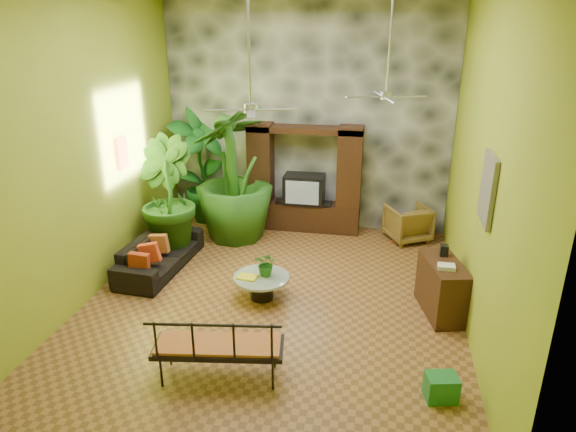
% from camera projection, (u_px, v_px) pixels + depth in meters
% --- Properties ---
extents(ground, '(7.00, 7.00, 0.00)m').
position_uv_depth(ground, '(274.00, 300.00, 8.46)').
color(ground, brown).
rests_on(ground, ground).
extents(back_wall, '(6.00, 0.02, 5.00)m').
position_uv_depth(back_wall, '(308.00, 112.00, 10.75)').
color(back_wall, '#A8AE27').
rests_on(back_wall, ground).
extents(left_wall, '(0.02, 7.00, 5.00)m').
position_uv_depth(left_wall, '(86.00, 143.00, 8.07)').
color(left_wall, '#A8AE27').
rests_on(left_wall, ground).
extents(right_wall, '(0.02, 7.00, 5.00)m').
position_uv_depth(right_wall, '(485.00, 162.00, 7.03)').
color(right_wall, '#A8AE27').
rests_on(right_wall, ground).
extents(stone_accent_wall, '(5.98, 0.10, 4.98)m').
position_uv_depth(stone_accent_wall, '(307.00, 112.00, 10.70)').
color(stone_accent_wall, '#313438').
rests_on(stone_accent_wall, ground).
extents(entertainment_center, '(2.40, 0.55, 2.30)m').
position_uv_depth(entertainment_center, '(304.00, 187.00, 10.98)').
color(entertainment_center, '#321A0D').
rests_on(entertainment_center, ground).
extents(ceiling_fan_front, '(1.28, 1.28, 1.86)m').
position_uv_depth(ceiling_fan_front, '(250.00, 93.00, 6.89)').
color(ceiling_fan_front, '#AFAEB3').
rests_on(ceiling_fan_front, ceiling).
extents(ceiling_fan_back, '(1.28, 1.28, 1.86)m').
position_uv_depth(ceiling_fan_back, '(387.00, 82.00, 8.04)').
color(ceiling_fan_back, '#AFAEB3').
rests_on(ceiling_fan_back, ceiling).
extents(wall_art_mask, '(0.06, 0.32, 0.55)m').
position_uv_depth(wall_art_mask, '(122.00, 153.00, 9.12)').
color(wall_art_mask, '#BB7E16').
rests_on(wall_art_mask, left_wall).
extents(wall_art_painting, '(0.06, 0.70, 0.90)m').
position_uv_depth(wall_art_painting, '(488.00, 189.00, 6.56)').
color(wall_art_painting, teal).
rests_on(wall_art_painting, right_wall).
extents(sofa, '(0.96, 2.17, 0.62)m').
position_uv_depth(sofa, '(160.00, 253.00, 9.42)').
color(sofa, black).
rests_on(sofa, ground).
extents(wicker_armchair, '(1.08, 1.09, 0.74)m').
position_uv_depth(wicker_armchair, '(408.00, 223.00, 10.64)').
color(wicker_armchair, brown).
rests_on(wicker_armchair, ground).
extents(tall_plant_a, '(1.59, 1.64, 2.59)m').
position_uv_depth(tall_plant_a, '(201.00, 166.00, 11.27)').
color(tall_plant_a, '#19611E').
rests_on(tall_plant_a, ground).
extents(tall_plant_b, '(1.62, 1.59, 2.30)m').
position_uv_depth(tall_plant_b, '(165.00, 197.00, 9.77)').
color(tall_plant_b, '#225616').
rests_on(tall_plant_b, ground).
extents(tall_plant_c, '(2.07, 2.07, 2.79)m').
position_uv_depth(tall_plant_c, '(234.00, 174.00, 10.38)').
color(tall_plant_c, '#286019').
rests_on(tall_plant_c, ground).
extents(coffee_table, '(0.92, 0.92, 0.40)m').
position_uv_depth(coffee_table, '(262.00, 284.00, 8.44)').
color(coffee_table, black).
rests_on(coffee_table, ground).
extents(centerpiece_plant, '(0.44, 0.40, 0.41)m').
position_uv_depth(centerpiece_plant, '(267.00, 264.00, 8.35)').
color(centerpiece_plant, '#1F5F19').
rests_on(centerpiece_plant, coffee_table).
extents(yellow_tray, '(0.33, 0.25, 0.03)m').
position_uv_depth(yellow_tray, '(247.00, 277.00, 8.32)').
color(yellow_tray, '#FFFE1B').
rests_on(yellow_tray, coffee_table).
extents(iron_bench, '(1.71, 0.83, 0.57)m').
position_uv_depth(iron_bench, '(216.00, 345.00, 6.40)').
color(iron_bench, black).
rests_on(iron_bench, ground).
extents(side_console, '(0.74, 1.18, 0.87)m').
position_uv_depth(side_console, '(442.00, 288.00, 7.96)').
color(side_console, '#3E2913').
rests_on(side_console, ground).
extents(green_bin, '(0.43, 0.36, 0.33)m').
position_uv_depth(green_bin, '(441.00, 387.00, 6.22)').
color(green_bin, '#1C6C30').
rests_on(green_bin, ground).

